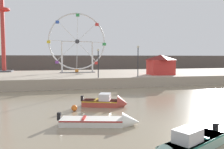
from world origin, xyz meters
TOP-DOWN VIEW (x-y plane):
  - ground_plane at (0.00, 0.00)m, footprint 240.00×240.00m
  - quay_promenade at (0.00, 28.33)m, footprint 110.00×20.03m
  - distant_town_skyline at (0.00, 48.81)m, footprint 140.00×3.00m
  - motorboat_faded_red at (-3.85, 8.03)m, footprint 3.84×2.54m
  - motorboat_white_red_stripe at (-5.13, 2.96)m, footprint 4.76×2.28m
  - motorboat_seafoam at (-2.95, -1.80)m, footprint 4.71×3.04m
  - ferris_wheel_white_frame at (-4.29, 30.13)m, footprint 9.99×1.20m
  - drop_tower_red_tower at (-16.99, 35.17)m, footprint 2.80×2.80m
  - carnival_booth_red_striped at (7.45, 22.22)m, footprint 3.95×3.40m
  - promenade_lamp_near at (2.77, 19.31)m, footprint 0.32×0.32m
  - promenade_lamp_far at (-2.67, 19.02)m, footprint 0.32×0.32m
  - mooring_buoy_orange at (-6.64, 6.97)m, footprint 0.44×0.44m

SIDE VIEW (x-z plane):
  - ground_plane at x=0.00m, z-range 0.00..0.00m
  - motorboat_white_red_stripe at x=-5.13m, z-range -0.34..0.76m
  - mooring_buoy_orange at x=-6.64m, z-range 0.00..0.44m
  - motorboat_faded_red at x=-3.85m, z-range -0.41..1.04m
  - motorboat_seafoam at x=-2.95m, z-range -0.30..0.96m
  - quay_promenade at x=0.00m, z-range 0.00..1.31m
  - distant_town_skyline at x=0.00m, z-range 0.00..4.40m
  - carnival_booth_red_striped at x=7.45m, z-range 1.37..4.38m
  - promenade_lamp_far at x=-2.67m, z-range 1.90..5.60m
  - promenade_lamp_near at x=2.77m, z-range 1.93..6.13m
  - ferris_wheel_white_frame at x=-4.29m, z-range 1.33..11.49m
  - drop_tower_red_tower at x=-16.99m, z-range 1.46..15.50m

